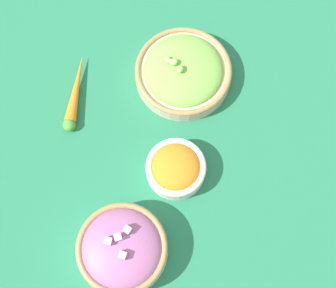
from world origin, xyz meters
The scene contains 5 objects.
ground_plane centered at (0.00, 0.00, 0.00)m, with size 3.00×3.00×0.00m, color #23704C.
bowl_carrots centered at (0.05, 0.00, 0.03)m, with size 0.12×0.12×0.06m.
bowl_lettuce centered at (-0.14, 0.08, 0.03)m, with size 0.20×0.20×0.07m.
bowl_red_onion centered at (0.17, -0.14, 0.04)m, with size 0.16×0.16×0.09m.
loose_carrot centered at (-0.16, -0.15, 0.01)m, with size 0.16×0.09×0.03m.
Camera 1 is at (0.25, -0.08, 0.90)m, focal length 50.00 mm.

